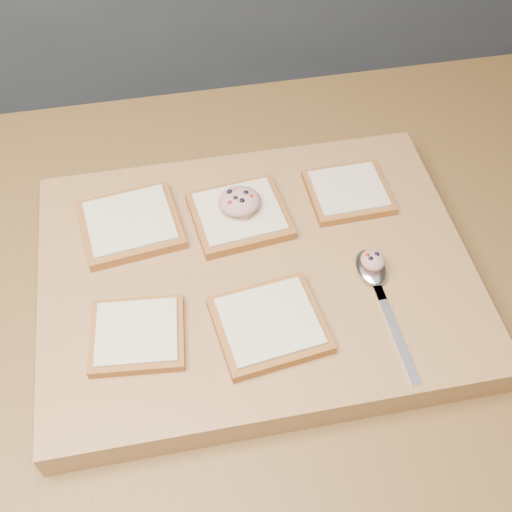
{
  "coord_description": "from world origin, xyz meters",
  "views": [
    {
      "loc": [
        -0.06,
        -0.53,
        1.61
      ],
      "look_at": [
        0.03,
        -0.03,
        0.96
      ],
      "focal_mm": 45.0,
      "sensor_mm": 36.0,
      "label": 1
    }
  ],
  "objects_px": {
    "cutting_board": "(256,276)",
    "tuna_salad_dollop": "(239,201)",
    "bread_far_center": "(239,215)",
    "spoon": "(374,277)"
  },
  "relations": [
    {
      "from": "cutting_board",
      "to": "bread_far_center",
      "type": "height_order",
      "value": "bread_far_center"
    },
    {
      "from": "spoon",
      "to": "bread_far_center",
      "type": "bearing_deg",
      "value": 138.62
    },
    {
      "from": "bread_far_center",
      "to": "cutting_board",
      "type": "bearing_deg",
      "value": -85.04
    },
    {
      "from": "cutting_board",
      "to": "tuna_salad_dollop",
      "type": "distance_m",
      "value": 0.1
    },
    {
      "from": "tuna_salad_dollop",
      "to": "spoon",
      "type": "relative_size",
      "value": 0.29
    },
    {
      "from": "bread_far_center",
      "to": "tuna_salad_dollop",
      "type": "relative_size",
      "value": 2.43
    },
    {
      "from": "cutting_board",
      "to": "bread_far_center",
      "type": "distance_m",
      "value": 0.09
    },
    {
      "from": "cutting_board",
      "to": "bread_far_center",
      "type": "xyz_separation_m",
      "value": [
        -0.01,
        0.08,
        0.03
      ]
    },
    {
      "from": "cutting_board",
      "to": "bread_far_center",
      "type": "bearing_deg",
      "value": 94.96
    },
    {
      "from": "bread_far_center",
      "to": "spoon",
      "type": "xyz_separation_m",
      "value": [
        0.15,
        -0.13,
        -0.0
      ]
    }
  ]
}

